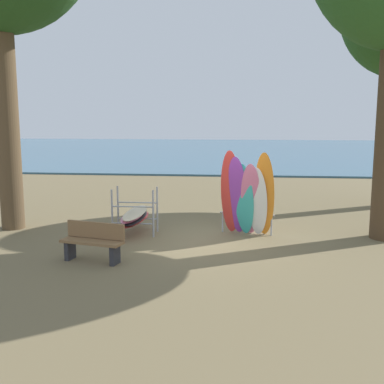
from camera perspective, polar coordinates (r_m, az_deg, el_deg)
name	(u,v)px	position (r m, az deg, el deg)	size (l,w,h in m)	color
ground_plane	(212,241)	(12.06, 2.42, -5.96)	(80.00, 80.00, 0.00)	brown
lake_water	(232,150)	(42.50, 4.92, 5.04)	(80.00, 36.00, 0.10)	#38607A
leaning_board_pile	(247,197)	(12.44, 6.67, -0.65)	(1.48, 0.85, 2.30)	red
board_storage_rack	(135,216)	(12.78, -6.93, -2.86)	(1.15, 2.12, 1.25)	#9EA0A5
park_bench	(93,241)	(10.57, -11.87, -5.82)	(1.46, 0.73, 0.85)	#2D2D33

